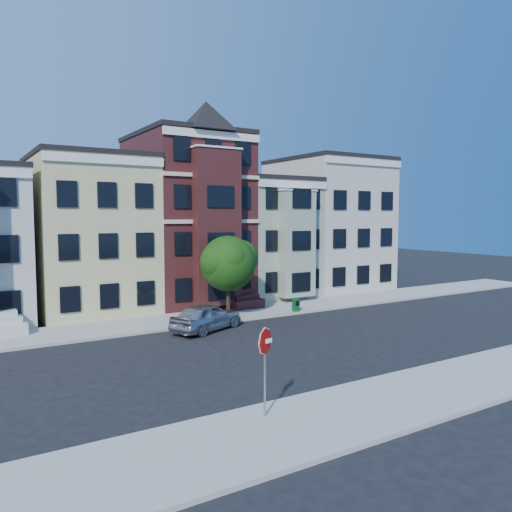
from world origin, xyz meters
TOP-DOWN VIEW (x-y plane):
  - ground at (0.00, 0.00)m, footprint 120.00×120.00m
  - far_sidewalk at (0.00, 8.00)m, footprint 60.00×4.00m
  - near_sidewalk at (0.00, -8.00)m, footprint 60.00×4.00m
  - house_yellow at (-7.00, 14.50)m, footprint 7.00×9.00m
  - house_brown at (0.00, 14.50)m, footprint 7.00×9.00m
  - house_green at (6.50, 14.50)m, footprint 6.00×9.00m
  - house_cream at (13.50, 14.50)m, footprint 8.00×9.00m
  - street_tree at (-0.61, 6.89)m, footprint 6.96×6.96m
  - parked_car at (-3.01, 5.01)m, footprint 4.95×3.55m
  - newspaper_box at (4.08, 6.30)m, footprint 0.41×0.37m
  - stop_sign at (-6.87, -6.99)m, footprint 0.88×0.25m

SIDE VIEW (x-z plane):
  - ground at x=0.00m, z-range 0.00..0.00m
  - far_sidewalk at x=0.00m, z-range 0.00..0.15m
  - near_sidewalk at x=0.00m, z-range 0.00..0.15m
  - newspaper_box at x=4.08m, z-range 0.15..1.02m
  - parked_car at x=-3.01m, z-range 0.00..1.57m
  - stop_sign at x=-6.87m, z-range 0.15..3.32m
  - street_tree at x=-0.61m, z-range 0.15..6.36m
  - house_green at x=6.50m, z-range 0.00..9.00m
  - house_yellow at x=-7.00m, z-range 0.00..10.00m
  - house_cream at x=13.50m, z-range 0.00..11.00m
  - house_brown at x=0.00m, z-range 0.00..12.00m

